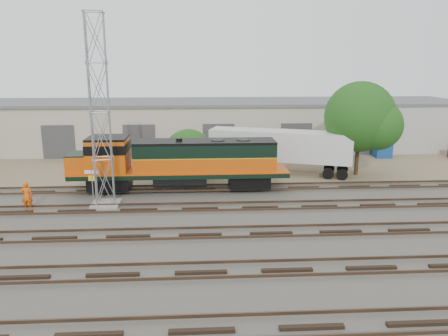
{
  "coord_description": "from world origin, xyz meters",
  "views": [
    {
      "loc": [
        -0.02,
        -25.86,
        9.47
      ],
      "look_at": [
        1.74,
        4.0,
        2.2
      ],
      "focal_mm": 35.0,
      "sensor_mm": 36.0,
      "label": 1
    }
  ],
  "objects": [
    {
      "name": "semi_trailer",
      "position": [
        7.27,
        10.82,
        2.36
      ],
      "size": [
        12.31,
        6.23,
        3.75
      ],
      "rotation": [
        0.0,
        0.0,
        -0.33
      ],
      "color": "silver",
      "rests_on": "ground"
    },
    {
      "name": "sign_post",
      "position": [
        -7.31,
        3.27,
        1.67
      ],
      "size": [
        0.97,
        0.19,
        2.39
      ],
      "color": "gray",
      "rests_on": "ground"
    },
    {
      "name": "ground",
      "position": [
        0.0,
        0.0,
        0.0
      ],
      "size": [
        140.0,
        140.0,
        0.0
      ],
      "primitive_type": "plane",
      "color": "#47423A",
      "rests_on": "ground"
    },
    {
      "name": "warehouse",
      "position": [
        0.04,
        22.98,
        2.65
      ],
      "size": [
        58.4,
        10.4,
        5.3
      ],
      "color": "#B8AD99",
      "rests_on": "ground"
    },
    {
      "name": "locomotive",
      "position": [
        -1.75,
        6.0,
        2.25
      ],
      "size": [
        16.2,
        2.84,
        3.89
      ],
      "color": "black",
      "rests_on": "tracks"
    },
    {
      "name": "tree_east",
      "position": [
        13.8,
        9.69,
        4.87
      ],
      "size": [
        6.2,
        5.91,
        7.97
      ],
      "color": "#382619",
      "rests_on": "ground"
    },
    {
      "name": "worker",
      "position": [
        -11.25,
        2.03,
        0.98
      ],
      "size": [
        0.75,
        0.53,
        1.96
      ],
      "primitive_type": "imported",
      "rotation": [
        0.0,
        0.0,
        3.23
      ],
      "color": "#E5550C",
      "rests_on": "ground"
    },
    {
      "name": "tracks",
      "position": [
        0.0,
        -3.0,
        0.08
      ],
      "size": [
        80.0,
        20.4,
        0.28
      ],
      "color": "black",
      "rests_on": "ground"
    },
    {
      "name": "dumpster_blue",
      "position": [
        18.65,
        16.72,
        0.75
      ],
      "size": [
        1.61,
        1.51,
        1.5
      ],
      "primitive_type": "cube",
      "rotation": [
        0.0,
        0.0,
        -0.01
      ],
      "color": "navy",
      "rests_on": "ground"
    },
    {
      "name": "dirt_strip",
      "position": [
        0.0,
        15.0,
        0.01
      ],
      "size": [
        80.0,
        16.0,
        0.02
      ],
      "primitive_type": "cube",
      "color": "#726047",
      "rests_on": "ground"
    },
    {
      "name": "tree_mid",
      "position": [
        -0.7,
        10.59,
        1.75
      ],
      "size": [
        4.43,
        4.22,
        4.22
      ],
      "color": "#382619",
      "rests_on": "ground"
    },
    {
      "name": "signal_tower",
      "position": [
        -6.37,
        2.81,
        6.1
      ],
      "size": [
        1.85,
        1.85,
        12.51
      ],
      "rotation": [
        0.0,
        0.0,
        0.16
      ],
      "color": "gray",
      "rests_on": "ground"
    }
  ]
}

